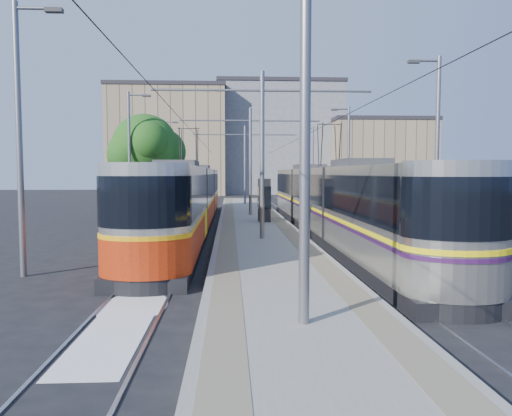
{
  "coord_description": "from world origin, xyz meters",
  "views": [
    {
      "loc": [
        -1.36,
        -12.99,
        3.08
      ],
      "look_at": [
        -0.26,
        7.93,
        1.6
      ],
      "focal_mm": 35.0,
      "sensor_mm": 36.0,
      "label": 1
    }
  ],
  "objects": [
    {
      "name": "shelter",
      "position": [
        0.6,
        15.39,
        1.58
      ],
      "size": [
        0.71,
        1.13,
        2.45
      ],
      "rotation": [
        0.0,
        0.0,
        0.03
      ],
      "color": "black",
      "rests_on": "platform"
    },
    {
      "name": "building_right",
      "position": [
        20.0,
        58.0,
        5.36
      ],
      "size": [
        14.28,
        10.2,
        10.7
      ],
      "color": "gray",
      "rests_on": "ground"
    },
    {
      "name": "tram_right",
      "position": [
        3.6,
        11.88,
        1.86
      ],
      "size": [
        2.43,
        30.43,
        5.5
      ],
      "color": "black",
      "rests_on": "ground"
    },
    {
      "name": "platform",
      "position": [
        0.0,
        17.0,
        0.15
      ],
      "size": [
        4.0,
        50.0,
        0.3
      ],
      "primitive_type": "cube",
      "color": "gray",
      "rests_on": "ground"
    },
    {
      "name": "building_centre",
      "position": [
        6.0,
        64.0,
        8.21
      ],
      "size": [
        18.36,
        14.28,
        16.39
      ],
      "color": "gray",
      "rests_on": "ground"
    },
    {
      "name": "street_lamps",
      "position": [
        -0.0,
        21.0,
        4.18
      ],
      "size": [
        15.18,
        38.22,
        8.0
      ],
      "color": "slate",
      "rests_on": "ground"
    },
    {
      "name": "ground",
      "position": [
        0.0,
        0.0,
        0.0
      ],
      "size": [
        160.0,
        160.0,
        0.0
      ],
      "primitive_type": "plane",
      "color": "black",
      "rests_on": "ground"
    },
    {
      "name": "building_left",
      "position": [
        -10.0,
        60.0,
        7.61
      ],
      "size": [
        16.32,
        12.24,
        15.2
      ],
      "color": "gray",
      "rests_on": "ground"
    },
    {
      "name": "catenary",
      "position": [
        0.0,
        14.15,
        4.52
      ],
      "size": [
        9.2,
        70.0,
        7.0
      ],
      "color": "slate",
      "rests_on": "platform"
    },
    {
      "name": "track_arrow",
      "position": [
        -3.6,
        -3.0,
        0.01
      ],
      "size": [
        1.2,
        5.0,
        0.01
      ],
      "primitive_type": "cube",
      "color": "silver",
      "rests_on": "ground"
    },
    {
      "name": "rails",
      "position": [
        0.0,
        17.0,
        0.02
      ],
      "size": [
        8.71,
        70.0,
        0.03
      ],
      "color": "gray",
      "rests_on": "ground"
    },
    {
      "name": "tactile_strip_left",
      "position": [
        -1.45,
        17.0,
        0.3
      ],
      "size": [
        0.7,
        50.0,
        0.01
      ],
      "primitive_type": "cube",
      "color": "gray",
      "rests_on": "platform"
    },
    {
      "name": "tactile_strip_right",
      "position": [
        1.45,
        17.0,
        0.3
      ],
      "size": [
        0.7,
        50.0,
        0.01
      ],
      "primitive_type": "cube",
      "color": "gray",
      "rests_on": "platform"
    },
    {
      "name": "tree",
      "position": [
        -6.63,
        20.41,
        4.68
      ],
      "size": [
        4.76,
        4.4,
        6.92
      ],
      "color": "#382314",
      "rests_on": "ground"
    },
    {
      "name": "tram_left",
      "position": [
        -3.6,
        14.68,
        1.71
      ],
      "size": [
        2.43,
        30.79,
        5.5
      ],
      "color": "black",
      "rests_on": "ground"
    }
  ]
}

